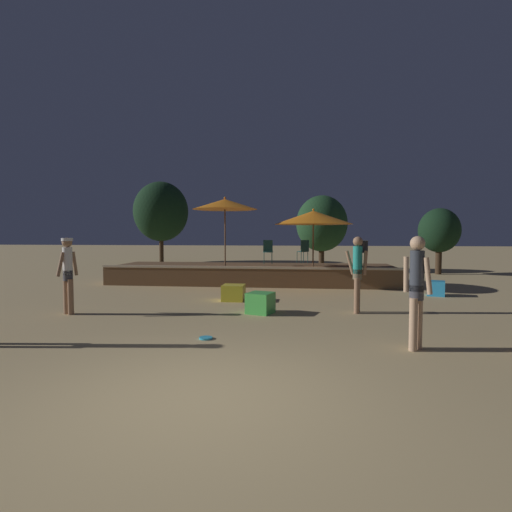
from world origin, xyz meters
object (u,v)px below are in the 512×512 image
(cube_seat_0, at_px, (234,293))
(bistro_chair_2, at_px, (304,249))
(bistro_chair_0, at_px, (268,249))
(frisbee_disc, at_px, (206,338))
(patio_umbrella_0, at_px, (313,218))
(cube_seat_1, at_px, (436,288))
(person_0, at_px, (357,271))
(person_4, at_px, (417,287))
(patio_umbrella_1, at_px, (225,204))
(person_2, at_px, (68,271))
(background_tree_0, at_px, (161,212))
(cube_seat_2, at_px, (260,303))
(bistro_chair_1, at_px, (362,250))
(background_tree_1, at_px, (439,231))
(background_tree_2, at_px, (322,224))

(cube_seat_0, bearing_deg, bistro_chair_2, 66.61)
(bistro_chair_0, height_order, frisbee_disc, bistro_chair_0)
(patio_umbrella_0, distance_m, cube_seat_1, 4.51)
(person_0, xyz_separation_m, person_4, (0.54, -2.99, 0.02))
(cube_seat_0, relative_size, bistro_chair_0, 0.68)
(patio_umbrella_0, distance_m, patio_umbrella_1, 3.16)
(person_4, bearing_deg, person_2, -65.87)
(patio_umbrella_0, height_order, frisbee_disc, patio_umbrella_0)
(background_tree_0, bearing_deg, cube_seat_2, -62.87)
(bistro_chair_1, bearing_deg, bistro_chair_0, -152.26)
(cube_seat_1, relative_size, person_2, 0.34)
(cube_seat_1, xyz_separation_m, bistro_chair_0, (-5.35, 2.53, 1.06))
(patio_umbrella_1, distance_m, bistro_chair_1, 5.39)
(cube_seat_0, height_order, background_tree_1, background_tree_1)
(bistro_chair_1, height_order, bistro_chair_2, same)
(person_0, xyz_separation_m, background_tree_2, (-0.34, 10.93, 1.39))
(cube_seat_2, distance_m, bistro_chair_0, 5.93)
(person_0, distance_m, bistro_chair_0, 6.11)
(patio_umbrella_1, relative_size, bistro_chair_1, 3.55)
(bistro_chair_2, distance_m, background_tree_0, 14.00)
(cube_seat_2, distance_m, bistro_chair_1, 6.85)
(patio_umbrella_0, xyz_separation_m, bistro_chair_0, (-1.68, 1.14, -1.16))
(patio_umbrella_0, distance_m, person_4, 7.64)
(person_4, height_order, background_tree_1, background_tree_1)
(bistro_chair_1, bearing_deg, bistro_chair_2, -161.60)
(background_tree_2, bearing_deg, cube_seat_2, -99.77)
(bistro_chair_1, bearing_deg, cube_seat_0, -108.61)
(patio_umbrella_0, relative_size, cube_seat_2, 3.93)
(background_tree_2, bearing_deg, person_4, -86.39)
(person_4, relative_size, background_tree_1, 0.60)
(background_tree_0, xyz_separation_m, background_tree_1, (15.68, -6.29, -1.33))
(background_tree_0, bearing_deg, bistro_chair_2, -47.12)
(patio_umbrella_1, bearing_deg, person_2, -116.49)
(cube_seat_1, distance_m, person_4, 6.41)
(frisbee_disc, xyz_separation_m, background_tree_2, (2.66, 13.67, 2.38))
(bistro_chair_1, bearing_deg, cube_seat_2, -92.70)
(person_2, height_order, background_tree_2, background_tree_2)
(cube_seat_0, distance_m, background_tree_0, 16.77)
(background_tree_2, bearing_deg, bistro_chair_2, -100.32)
(person_0, relative_size, bistro_chair_0, 2.02)
(person_2, xyz_separation_m, bistro_chair_2, (5.47, 6.88, 0.26))
(cube_seat_1, xyz_separation_m, person_4, (-2.21, -5.97, 0.80))
(cube_seat_0, distance_m, bistro_chair_1, 6.05)
(person_0, height_order, bistro_chair_2, person_0)
(patio_umbrella_1, relative_size, background_tree_2, 0.84)
(bistro_chair_0, relative_size, bistro_chair_1, 1.00)
(cube_seat_0, xyz_separation_m, background_tree_1, (8.22, 8.40, 1.81))
(bistro_chair_1, bearing_deg, person_0, -73.76)
(cube_seat_0, height_order, person_4, person_4)
(person_0, bearing_deg, person_4, 21.97)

